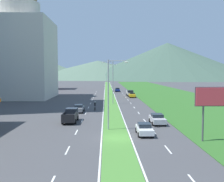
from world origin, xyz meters
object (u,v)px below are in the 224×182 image
object	(u,v)px
pickup_truck_1	(130,93)
motorcycle_rider	(95,106)
pickup_truck_0	(71,116)
street_lamp_mid	(112,80)
billboard_roadside	(222,99)
street_lamp_far	(109,77)
car_1	(117,90)
car_4	(132,95)
car_2	(144,129)
car_3	(157,119)
street_lamp_near	(110,90)
car_0	(79,108)

from	to	relation	value
pickup_truck_1	motorcycle_rider	xyz separation A→B (m)	(-10.33, -31.45, -0.24)
pickup_truck_0	motorcycle_rider	xyz separation A→B (m)	(3.31, 12.75, -0.24)
street_lamp_mid	billboard_roadside	distance (m)	36.78
street_lamp_far	car_1	xyz separation A→B (m)	(3.51, 11.31, -5.39)
car_4	pickup_truck_0	bearing A→B (deg)	-19.48
car_2	pickup_truck_0	size ratio (longest dim) A/B	0.77
car_1	car_3	size ratio (longest dim) A/B	1.03
motorcycle_rider	billboard_roadside	bearing A→B (deg)	-148.31
street_lamp_near	car_4	size ratio (longest dim) A/B	2.33
car_2	car_0	bearing A→B (deg)	-151.15
street_lamp_mid	motorcycle_rider	world-z (taller)	street_lamp_mid
car_2	car_3	world-z (taller)	car_3
street_lamp_far	car_0	distance (m)	42.65
billboard_roadside	car_3	bearing A→B (deg)	117.36
street_lamp_near	street_lamp_mid	world-z (taller)	street_lamp_mid
car_0	pickup_truck_1	distance (m)	36.86
car_1	pickup_truck_1	xyz separation A→B (m)	(3.35, -18.78, 0.18)
pickup_truck_1	car_1	bearing A→B (deg)	-169.88
motorcycle_rider	street_lamp_mid	bearing A→B (deg)	-20.42
street_lamp_mid	car_3	size ratio (longest dim) A/B	2.37
billboard_roadside	car_0	bearing A→B (deg)	130.01
car_1	car_4	world-z (taller)	car_1
car_3	pickup_truck_0	bearing A→B (deg)	-98.45
street_lamp_far	billboard_roadside	world-z (taller)	street_lamp_far
street_lamp_near	car_0	distance (m)	17.44
motorcycle_rider	street_lamp_near	bearing A→B (deg)	-171.13
car_0	billboard_roadside	bearing A→B (deg)	-139.99
street_lamp_near	pickup_truck_1	distance (m)	50.77
car_0	motorcycle_rider	world-z (taller)	motorcycle_rider
street_lamp_far	pickup_truck_1	world-z (taller)	street_lamp_far
street_lamp_far	car_3	distance (m)	54.33
car_2	car_3	size ratio (longest dim) A/B	0.93
street_lamp_near	car_1	world-z (taller)	street_lamp_near
car_3	pickup_truck_0	size ratio (longest dim) A/B	0.83
car_3	car_4	size ratio (longest dim) A/B	1.09
car_4	pickup_truck_0	xyz separation A→B (m)	(-13.81, -39.03, 0.20)
street_lamp_mid	car_0	xyz separation A→B (m)	(-6.85, -13.01, -5.22)
car_0	pickup_truck_0	distance (m)	9.87
billboard_roadside	car_3	distance (m)	12.00
car_1	car_0	bearing A→B (deg)	-10.73
car_0	motorcycle_rider	xyz separation A→B (m)	(3.08, 2.88, -0.03)
car_4	car_0	bearing A→B (deg)	-24.96
car_3	pickup_truck_1	size ratio (longest dim) A/B	0.83
street_lamp_near	motorcycle_rider	bearing A→B (deg)	98.87
pickup_truck_0	street_lamp_mid	bearing A→B (deg)	-17.21
car_4	pickup_truck_1	size ratio (longest dim) A/B	0.76
car_0	pickup_truck_1	bearing A→B (deg)	-21.34
billboard_roadside	car_4	xyz separation A→B (m)	(-4.80, 51.06, -4.03)
street_lamp_near	car_1	distance (m)	69.08
billboard_roadside	car_1	size ratio (longest dim) A/B	1.35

